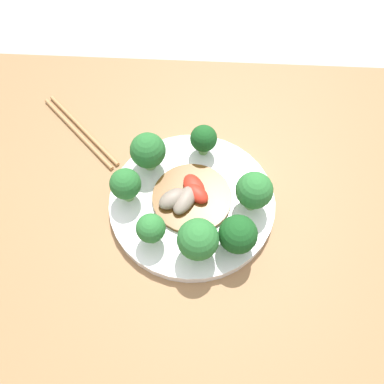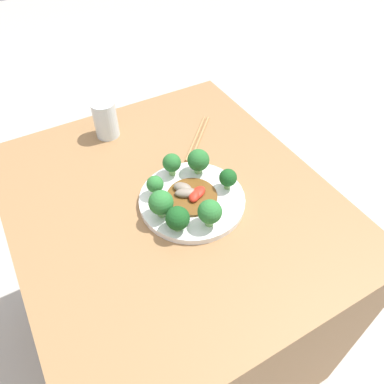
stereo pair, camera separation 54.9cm
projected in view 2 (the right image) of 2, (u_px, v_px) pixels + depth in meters
The scene contains 13 objects.
ground_plane at pixel (178, 327), 1.49m from camera, with size 8.00×8.00×0.00m, color #B7B2A8.
table at pixel (175, 277), 1.21m from camera, with size 0.87×0.77×0.76m.
plate at pixel (192, 200), 0.92m from camera, with size 0.26×0.26×0.02m.
broccoli_east at pixel (210, 212), 0.83m from camera, with size 0.06×0.06×0.07m.
broccoli_north at pixel (228, 178), 0.91m from camera, with size 0.04×0.04×0.06m.
broccoli_southwest at pixel (155, 185), 0.90m from camera, with size 0.04×0.04×0.06m.
broccoli_south at pixel (161, 203), 0.85m from camera, with size 0.06×0.06×0.07m.
broccoli_southeast at pixel (178, 219), 0.82m from camera, with size 0.05×0.05×0.06m.
broccoli_northwest at pixel (198, 160), 0.95m from camera, with size 0.06×0.06×0.07m.
broccoli_west at pixel (172, 163), 0.95m from camera, with size 0.05×0.05×0.06m.
stirfry_center at pixel (191, 194), 0.91m from camera, with size 0.12×0.12×0.03m.
drinking_glass at pixel (105, 119), 1.07m from camera, with size 0.07×0.07×0.11m.
chopsticks at pixel (198, 138), 1.10m from camera, with size 0.17×0.16×0.01m.
Camera 2 is at (0.58, -0.27, 1.45)m, focal length 35.00 mm.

